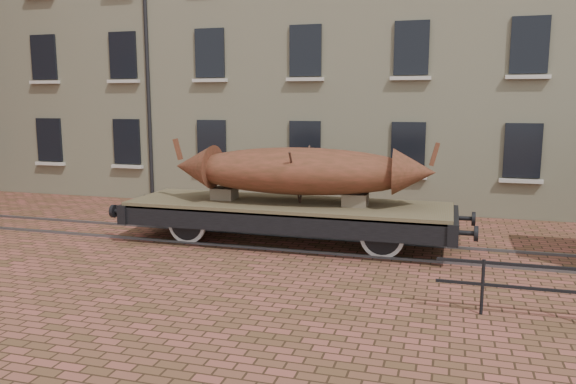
# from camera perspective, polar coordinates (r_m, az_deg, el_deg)

# --- Properties ---
(ground) EXTENTS (90.00, 90.00, 0.00)m
(ground) POSITION_cam_1_polar(r_m,az_deg,el_deg) (14.52, 6.37, -5.70)
(ground) COLOR brown
(warehouse_cream) EXTENTS (40.00, 10.19, 14.00)m
(warehouse_cream) POSITION_cam_1_polar(r_m,az_deg,el_deg) (24.05, 18.41, 16.61)
(warehouse_cream) COLOR beige
(warehouse_cream) RESTS_ON ground
(rail_track) EXTENTS (30.00, 1.52, 0.06)m
(rail_track) POSITION_cam_1_polar(r_m,az_deg,el_deg) (14.51, 6.37, -5.59)
(rail_track) COLOR #59595E
(rail_track) RESTS_ON ground
(flatcar_wagon) EXTENTS (9.42, 2.56, 1.42)m
(flatcar_wagon) POSITION_cam_1_polar(r_m,az_deg,el_deg) (14.69, -0.04, -1.92)
(flatcar_wagon) COLOR brown
(flatcar_wagon) RESTS_ON ground
(iron_boat) EXTENTS (6.91, 2.30, 1.64)m
(iron_boat) POSITION_cam_1_polar(r_m,az_deg,el_deg) (14.43, 1.22, 2.17)
(iron_boat) COLOR brown
(iron_boat) RESTS_ON flatcar_wagon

